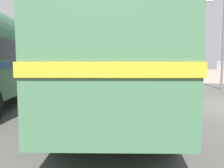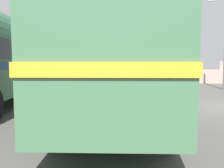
# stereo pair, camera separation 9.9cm
# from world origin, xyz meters

# --- Properties ---
(breakwater) EXTENTS (31.36, 2.04, 2.28)m
(breakwater) POSITION_xyz_m (-0.01, 11.81, 0.65)
(breakwater) COLOR tan
(breakwater) RESTS_ON ground
(vintage_coach) EXTENTS (3.90, 8.87, 3.70)m
(vintage_coach) POSITION_xyz_m (-4.16, -2.53, 2.05)
(vintage_coach) COLOR black
(vintage_coach) RESTS_ON ground
(lamp_post) EXTENTS (1.22, 0.34, 5.66)m
(lamp_post) POSITION_xyz_m (0.95, 6.40, 3.23)
(lamp_post) COLOR #5B5B60
(lamp_post) RESTS_ON ground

